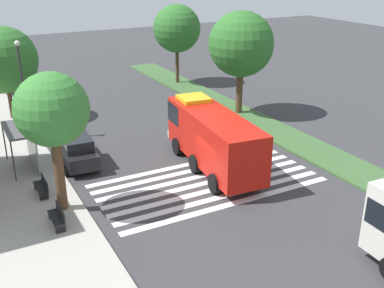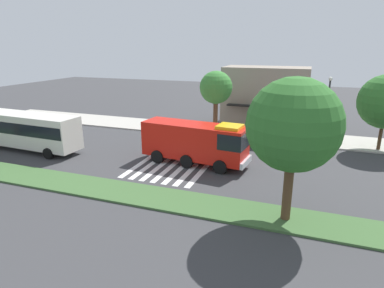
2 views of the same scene
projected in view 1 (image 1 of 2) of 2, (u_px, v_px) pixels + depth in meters
name	position (u px, v px, depth m)	size (l,w,h in m)	color
ground_plane	(208.00, 183.00, 26.12)	(120.00, 120.00, 0.00)	#38383A
sidewalk	(30.00, 225.00, 21.87)	(60.00, 5.48, 0.14)	#ADA89E
median_strip	(321.00, 154.00, 29.78)	(60.00, 3.00, 0.14)	#3D6033
crosswalk	(208.00, 183.00, 26.13)	(5.85, 12.42, 0.01)	silver
fire_truck	(211.00, 135.00, 27.46)	(9.24, 3.50, 3.64)	red
parked_car_west	(77.00, 149.00, 28.24)	(4.84, 2.23, 1.85)	black
bus_stop_shelter	(25.00, 139.00, 27.24)	(3.50, 1.40, 2.46)	#4C4C51
bench_near_shelter	(42.00, 186.00, 24.46)	(1.60, 0.50, 0.90)	black
bench_west_of_shelter	(58.00, 216.00, 21.60)	(1.60, 0.50, 0.90)	black
street_lamp	(22.00, 82.00, 31.03)	(0.36, 0.36, 6.64)	#2D2D30
sidewalk_tree_far_west	(52.00, 111.00, 21.31)	(3.48, 3.48, 6.90)	#513823
sidewalk_tree_west	(4.00, 60.00, 34.64)	(4.95, 4.95, 7.01)	#47301E
median_tree_west	(241.00, 44.00, 35.55)	(5.04, 5.04, 7.99)	#513823
median_tree_center	(177.00, 29.00, 44.65)	(4.56, 4.56, 7.56)	#47301E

